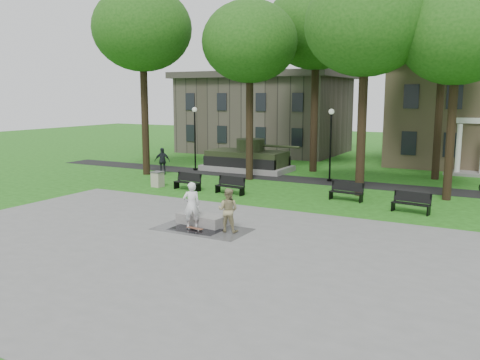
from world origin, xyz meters
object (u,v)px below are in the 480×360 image
at_px(skateboarder, 192,205).
at_px(friend_watching, 228,210).
at_px(concrete_block, 202,219).
at_px(trash_bin, 158,179).
at_px(park_bench_0, 188,181).

bearing_deg(skateboarder, friend_watching, 146.76).
distance_m(concrete_block, friend_watching, 1.78).
distance_m(concrete_block, trash_bin, 9.95).
bearing_deg(friend_watching, concrete_block, -25.68).
distance_m(park_bench_0, trash_bin, 2.19).
xyz_separation_m(concrete_block, park_bench_0, (-5.25, 6.70, 0.28)).
distance_m(concrete_block, skateboarder, 1.04).
bearing_deg(park_bench_0, skateboarder, -48.04).
bearing_deg(park_bench_0, friend_watching, -39.48).
xyz_separation_m(park_bench_0, trash_bin, (-2.19, -0.09, -0.04)).
distance_m(friend_watching, trash_bin, 11.47).
xyz_separation_m(friend_watching, park_bench_0, (-6.82, 7.18, -0.41)).
relative_size(concrete_block, trash_bin, 2.29).
xyz_separation_m(skateboarder, friend_watching, (1.64, 0.23, -0.08)).
distance_m(friend_watching, park_bench_0, 9.91).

